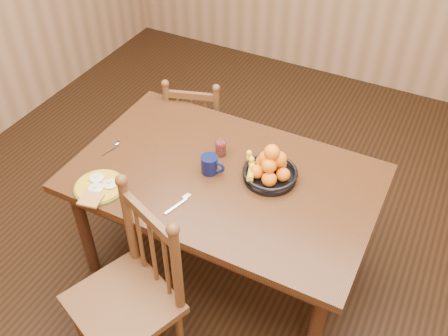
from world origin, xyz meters
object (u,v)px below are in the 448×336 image
at_px(dining_table, 224,187).
at_px(chair_near, 130,296).
at_px(coffee_mug, 210,165).
at_px(fruit_bowl, 270,169).
at_px(chair_far, 197,130).
at_px(breakfast_plate, 99,187).

height_order(dining_table, chair_near, chair_near).
xyz_separation_m(coffee_mug, fruit_bowl, (0.30, 0.10, 0.01)).
distance_m(chair_far, chair_near, 1.42).
height_order(dining_table, fruit_bowl, fruit_bowl).
height_order(dining_table, breakfast_plate, breakfast_plate).
xyz_separation_m(breakfast_plate, coffee_mug, (0.44, 0.37, 0.04)).
distance_m(chair_near, coffee_mug, 0.77).
bearing_deg(breakfast_plate, coffee_mug, 40.03).
bearing_deg(breakfast_plate, chair_far, 90.97).
xyz_separation_m(chair_near, coffee_mug, (0.06, 0.71, 0.30)).
relative_size(chair_near, coffee_mug, 7.65).
xyz_separation_m(chair_near, breakfast_plate, (-0.39, 0.34, 0.26)).
xyz_separation_m(dining_table, chair_near, (-0.13, -0.72, -0.17)).
distance_m(chair_far, coffee_mug, 0.89).
distance_m(breakfast_plate, coffee_mug, 0.58).
bearing_deg(fruit_bowl, coffee_mug, -161.88).
bearing_deg(chair_near, fruit_bowl, 87.95).
bearing_deg(coffee_mug, chair_far, 125.30).
xyz_separation_m(chair_far, fruit_bowl, (0.76, -0.56, 0.39)).
xyz_separation_m(dining_table, coffee_mug, (-0.08, -0.01, 0.14)).
xyz_separation_m(chair_far, breakfast_plate, (0.02, -1.03, 0.34)).
bearing_deg(dining_table, fruit_bowl, 21.62).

